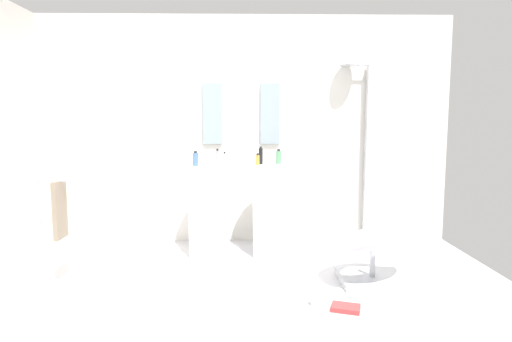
{
  "coord_description": "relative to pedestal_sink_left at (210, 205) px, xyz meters",
  "views": [
    {
      "loc": [
        0.08,
        -3.35,
        1.4
      ],
      "look_at": [
        0.15,
        0.55,
        0.95
      ],
      "focal_mm": 30.02,
      "sensor_mm": 36.0,
      "label": 1
    }
  ],
  "objects": [
    {
      "name": "vanity_mirror_right",
      "position": [
        0.66,
        0.45,
        0.97
      ],
      "size": [
        0.22,
        0.03,
        0.69
      ],
      "primitive_type": "cube",
      "color": "#8C9EA8"
    },
    {
      "name": "lounge_chair",
      "position": [
        1.49,
        -0.9,
        -0.17
      ],
      "size": [
        1.1,
        1.1,
        0.65
      ],
      "color": "#B7BABF",
      "rests_on": "ground_plane"
    },
    {
      "name": "area_rug",
      "position": [
        0.98,
        -1.4,
        -0.52
      ],
      "size": [
        1.17,
        0.71,
        0.01
      ],
      "primitive_type": "cube",
      "color": "#B2B2B7",
      "rests_on": "ground_plane"
    },
    {
      "name": "soap_bottle_blue",
      "position": [
        -0.13,
        -0.11,
        0.5
      ],
      "size": [
        0.06,
        0.06,
        0.16
      ],
      "color": "#4C72B7",
      "rests_on": "pedestal_sink_left"
    },
    {
      "name": "soap_bottle_black",
      "position": [
        0.54,
        0.09,
        0.51
      ],
      "size": [
        0.04,
        0.04,
        0.19
      ],
      "color": "black",
      "rests_on": "pedestal_sink_right"
    },
    {
      "name": "soap_bottle_white",
      "position": [
        0.15,
        0.09,
        0.49
      ],
      "size": [
        0.04,
        0.04,
        0.13
      ],
      "color": "white",
      "rests_on": "pedestal_sink_left"
    },
    {
      "name": "pedestal_sink_left",
      "position": [
        0.0,
        0.0,
        0.0
      ],
      "size": [
        0.5,
        0.5,
        1.05
      ],
      "color": "white",
      "rests_on": "ground_plane"
    },
    {
      "name": "vanity_mirror_left",
      "position": [
        0.0,
        0.45,
        0.97
      ],
      "size": [
        0.22,
        0.03,
        0.69
      ],
      "primitive_type": "cube",
      "color": "#8C9EA8"
    },
    {
      "name": "soap_bottle_grey",
      "position": [
        0.09,
        -0.11,
        0.51
      ],
      "size": [
        0.04,
        0.04,
        0.18
      ],
      "color": "#99999E",
      "rests_on": "pedestal_sink_left"
    },
    {
      "name": "coffee_mug",
      "position": [
        0.92,
        -1.38,
        -0.47
      ],
      "size": [
        0.08,
        0.08,
        0.09
      ],
      "primitive_type": "cylinder",
      "color": "white",
      "rests_on": "area_rug"
    },
    {
      "name": "rear_partition",
      "position": [
        0.33,
        0.52,
        0.78
      ],
      "size": [
        4.8,
        0.1,
        2.6
      ],
      "primitive_type": "cube",
      "color": "silver",
      "rests_on": "ground_plane"
    },
    {
      "name": "ground_plane",
      "position": [
        0.33,
        -1.13,
        -0.54
      ],
      "size": [
        4.8,
        3.6,
        0.04
      ],
      "primitive_type": "cube",
      "color": "silver"
    },
    {
      "name": "soap_bottle_green",
      "position": [
        0.74,
        0.11,
        0.5
      ],
      "size": [
        0.06,
        0.06,
        0.16
      ],
      "color": "#59996B",
      "rests_on": "pedestal_sink_right"
    },
    {
      "name": "magazine_red",
      "position": [
        1.13,
        -1.46,
        -0.49
      ],
      "size": [
        0.24,
        0.2,
        0.04
      ],
      "primitive_type": "cube",
      "rotation": [
        0.0,
        0.0,
        -0.32
      ],
      "color": "#B73838",
      "rests_on": "area_rug"
    },
    {
      "name": "towel_rack",
      "position": [
        -1.24,
        -0.85,
        0.11
      ],
      "size": [
        0.37,
        0.22,
        0.95
      ],
      "color": "#B7BABF",
      "rests_on": "ground_plane"
    },
    {
      "name": "shower_column",
      "position": [
        1.81,
        0.4,
        0.56
      ],
      "size": [
        0.49,
        0.24,
        2.05
      ],
      "color": "#B7BABF",
      "rests_on": "ground_plane"
    },
    {
      "name": "soap_bottle_amber",
      "position": [
        0.51,
        -0.03,
        0.48
      ],
      "size": [
        0.04,
        0.04,
        0.13
      ],
      "color": "#C68C38",
      "rests_on": "pedestal_sink_right"
    },
    {
      "name": "pedestal_sink_right",
      "position": [
        0.66,
        0.0,
        0.0
      ],
      "size": [
        0.5,
        0.5,
        1.05
      ],
      "color": "white",
      "rests_on": "ground_plane"
    }
  ]
}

